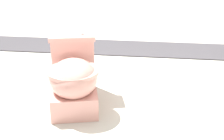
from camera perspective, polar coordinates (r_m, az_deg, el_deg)
The scene contains 3 objects.
ground_plane at distance 2.56m, azimuth -4.72°, elevation -5.47°, with size 14.00×14.00×0.00m, color beige.
gravel_strip at distance 3.74m, azimuth 6.96°, elevation 3.83°, with size 0.56×8.00×0.01m, color #423F44.
toilet at distance 2.43m, azimuth -7.03°, elevation -1.42°, with size 0.70×0.51×0.52m.
Camera 1 is at (2.21, 0.49, 1.21)m, focal length 50.00 mm.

